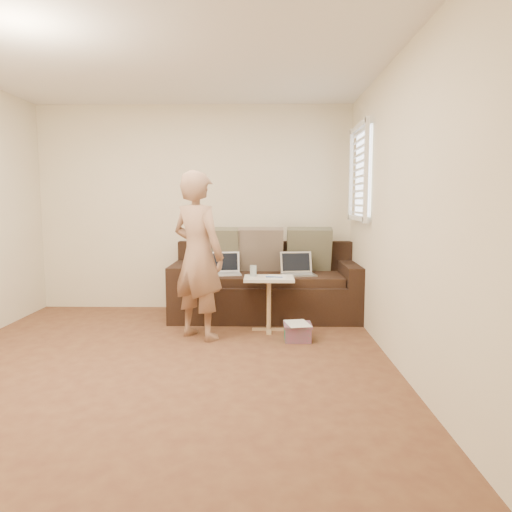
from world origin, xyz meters
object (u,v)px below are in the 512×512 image
(sofa, at_px, (265,282))
(laptop_silver, at_px, (299,275))
(person, at_px, (198,255))
(striped_box, at_px, (297,332))
(side_table, at_px, (269,304))
(laptop_white, at_px, (225,275))
(drinking_glass, at_px, (253,271))

(sofa, xyz_separation_m, laptop_silver, (0.40, -0.10, 0.10))
(person, bearing_deg, laptop_silver, -109.09)
(laptop_silver, xyz_separation_m, striped_box, (-0.07, -0.88, -0.43))
(laptop_silver, bearing_deg, striped_box, -104.20)
(person, xyz_separation_m, side_table, (0.72, 0.28, -0.55))
(laptop_white, relative_size, side_table, 0.63)
(sofa, bearing_deg, drinking_glass, -102.40)
(side_table, bearing_deg, laptop_white, 132.29)
(drinking_glass, bearing_deg, laptop_white, 123.94)
(laptop_silver, bearing_deg, side_table, -133.80)
(laptop_silver, height_order, side_table, laptop_silver)
(drinking_glass, bearing_deg, striped_box, -42.21)
(drinking_glass, bearing_deg, side_table, -16.86)
(side_table, bearing_deg, sofa, 93.87)
(laptop_silver, height_order, laptop_white, laptop_white)
(laptop_silver, relative_size, drinking_glass, 3.20)
(laptop_silver, bearing_deg, person, -152.84)
(laptop_silver, distance_m, drinking_glass, 0.72)
(side_table, relative_size, drinking_glass, 4.85)
(striped_box, bearing_deg, sofa, 108.33)
(sofa, xyz_separation_m, laptop_white, (-0.47, -0.06, 0.10))
(person, height_order, striped_box, person)
(sofa, relative_size, person, 1.30)
(sofa, distance_m, laptop_white, 0.49)
(side_table, xyz_separation_m, drinking_glass, (-0.17, 0.05, 0.35))
(laptop_silver, xyz_separation_m, drinking_glass, (-0.53, -0.47, 0.12))
(person, distance_m, side_table, 0.95)
(sofa, xyz_separation_m, drinking_glass, (-0.13, -0.57, 0.22))
(side_table, relative_size, striped_box, 2.10)
(laptop_silver, height_order, striped_box, laptop_silver)
(laptop_white, bearing_deg, laptop_silver, -12.28)
(person, height_order, side_table, person)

